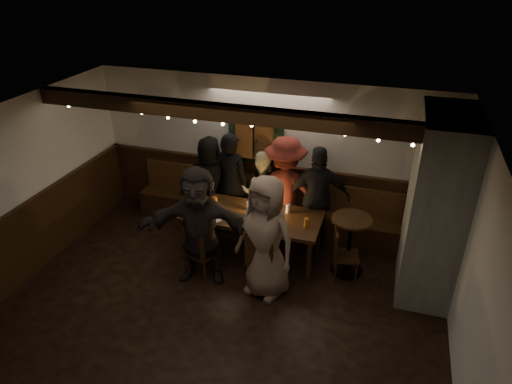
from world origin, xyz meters
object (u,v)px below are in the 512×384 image
(dining_table, at_px, (252,218))
(person_d, at_px, (285,190))
(chair_end, at_px, (341,251))
(person_g, at_px, (266,238))
(chair_near_right, at_px, (262,259))
(person_f, at_px, (199,225))
(chair_near_left, at_px, (199,250))
(person_b, at_px, (231,182))
(person_e, at_px, (318,198))
(person_c, at_px, (262,192))
(person_a, at_px, (211,182))
(high_top, at_px, (350,238))

(dining_table, xyz_separation_m, person_d, (0.36, 0.64, 0.22))
(chair_end, distance_m, person_g, 1.25)
(chair_near_right, distance_m, person_d, 1.44)
(person_f, bearing_deg, chair_end, 5.45)
(chair_near_left, relative_size, person_g, 0.47)
(chair_end, height_order, person_b, person_b)
(chair_near_left, xyz_separation_m, chair_end, (2.00, 0.63, -0.02))
(person_e, bearing_deg, chair_near_right, 55.22)
(person_d, bearing_deg, chair_end, 133.19)
(chair_near_right, distance_m, person_g, 0.39)
(chair_end, relative_size, person_d, 0.45)
(person_b, xyz_separation_m, person_c, (0.52, 0.09, -0.15))
(chair_end, bearing_deg, person_f, -162.63)
(person_b, bearing_deg, person_g, 130.42)
(person_c, xyz_separation_m, person_g, (0.53, -1.55, 0.17))
(person_g, bearing_deg, person_c, 126.52)
(chair_near_left, bearing_deg, dining_table, 52.67)
(chair_near_right, height_order, person_g, person_g)
(chair_end, relative_size, person_a, 0.50)
(person_b, bearing_deg, chair_near_left, 95.69)
(chair_near_left, height_order, person_e, person_e)
(chair_near_right, distance_m, person_c, 1.61)
(person_b, bearing_deg, chair_near_right, 129.25)
(chair_end, distance_m, person_f, 2.11)
(person_f, bearing_deg, dining_table, 41.63)
(person_e, bearing_deg, high_top, 121.63)
(chair_near_left, xyz_separation_m, person_b, (-0.02, 1.45, 0.41))
(chair_end, bearing_deg, high_top, 61.37)
(person_d, height_order, person_e, person_d)
(person_c, bearing_deg, chair_end, 137.68)
(person_a, bearing_deg, chair_near_right, 111.30)
(person_d, relative_size, person_f, 1.01)
(person_a, distance_m, person_b, 0.39)
(chair_near_left, height_order, high_top, high_top)
(chair_near_right, xyz_separation_m, person_d, (-0.03, 1.38, 0.39))
(high_top, distance_m, person_g, 1.37)
(chair_near_left, bearing_deg, person_c, 72.05)
(chair_end, distance_m, person_c, 1.77)
(chair_near_right, height_order, person_f, person_f)
(chair_end, xyz_separation_m, person_e, (-0.52, 0.76, 0.41))
(chair_end, xyz_separation_m, person_g, (-0.97, -0.64, 0.45))
(person_a, relative_size, person_e, 0.94)
(chair_end, xyz_separation_m, high_top, (0.09, 0.17, 0.13))
(chair_near_right, bearing_deg, dining_table, 117.36)
(chair_end, height_order, person_f, person_f)
(person_g, bearing_deg, person_b, 143.34)
(dining_table, distance_m, person_g, 0.92)
(dining_table, relative_size, person_b, 1.20)
(person_d, bearing_deg, person_e, 167.93)
(person_c, relative_size, person_e, 0.85)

